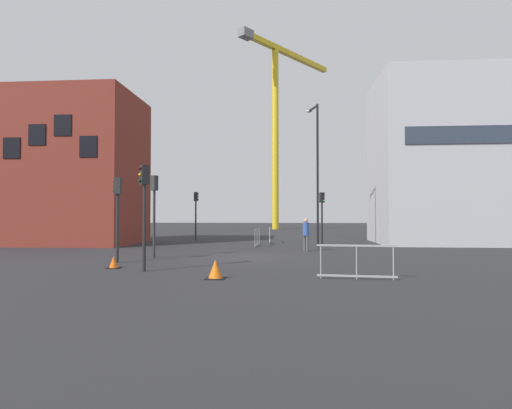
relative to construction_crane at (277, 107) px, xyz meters
name	(u,v)px	position (x,y,z in m)	size (l,w,h in m)	color
ground	(247,256)	(-0.49, -37.46, -17.05)	(160.00, 160.00, 0.00)	#28282B
brick_building	(77,170)	(-13.05, -29.91, -11.92)	(8.15, 6.69, 10.26)	maroon
office_block	(467,160)	(13.98, -27.47, -11.25)	(12.50, 7.37, 11.61)	#B7B7BC
construction_crane	(277,107)	(0.00, 0.00, 0.00)	(12.59, 15.71, 25.79)	yellow
streetlamp_tall	(317,165)	(3.27, -31.33, -11.94)	(0.74, 1.51, 8.93)	black
traffic_light_crosswalk	(196,208)	(-5.74, -25.40, -14.50)	(0.39, 0.33, 3.78)	#232326
traffic_light_island	(154,202)	(-4.76, -38.51, -14.46)	(0.39, 0.35, 3.85)	#2D2D30
traffic_light_near	(322,209)	(3.82, -28.52, -14.65)	(0.36, 0.38, 3.55)	black
traffic_light_verge	(117,205)	(-5.69, -40.46, -14.62)	(0.37, 0.25, 3.59)	#232326
traffic_light_corner	(144,200)	(-3.64, -42.98, -14.49)	(0.37, 0.37, 3.80)	#232326
pedestrian_walking	(306,232)	(2.46, -34.48, -15.99)	(0.34, 0.34, 1.82)	#4C4C51
safety_barrier_front	(357,261)	(3.63, -44.21, -16.49)	(2.46, 0.27, 1.08)	#9EA0A5
safety_barrier_right_run	(257,237)	(-0.51, -30.81, -16.49)	(0.20, 2.31, 1.08)	gray
safety_barrier_rear	(270,235)	(0.16, -27.84, -16.49)	(0.18, 2.19, 1.08)	#9EA0A5
traffic_cone_striped	(114,263)	(-5.06, -42.26, -16.84)	(0.46, 0.46, 0.46)	black
traffic_cone_by_barrier	(215,270)	(-0.80, -44.46, -16.77)	(0.60, 0.60, 0.61)	black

